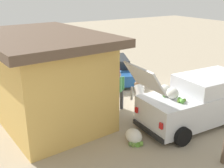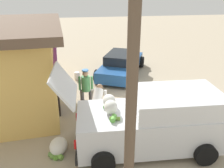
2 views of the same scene
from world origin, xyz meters
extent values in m
plane|color=tan|center=(0.00, 0.00, 0.00)|extent=(60.00, 60.00, 0.00)
cube|color=#E0B259|center=(0.96, 5.18, 1.55)|extent=(5.41, 3.74, 3.10)
cube|color=purple|center=(1.11, 3.46, 2.17)|extent=(4.89, 0.52, 0.36)
cube|color=black|center=(0.18, 3.41, 1.00)|extent=(0.90, 0.13, 2.00)
cube|color=white|center=(2.23, 3.57, 2.48)|extent=(1.50, 0.18, 0.60)
cube|color=brown|center=(0.96, 5.18, 3.24)|extent=(6.19, 4.52, 0.28)
cube|color=silver|center=(-2.47, 0.59, 0.72)|extent=(1.97, 4.28, 1.08)
cube|color=silver|center=(-2.51, -0.21, 1.55)|extent=(1.83, 2.68, 0.57)
cube|color=silver|center=(-2.37, 2.97, 2.23)|extent=(1.63, 0.67, 0.83)
ellipsoid|color=silver|center=(-2.04, 1.71, 1.46)|extent=(0.47, 0.39, 0.39)
ellipsoid|color=silver|center=(-2.42, 1.71, 1.46)|extent=(0.47, 0.39, 0.39)
cylinder|color=#4E9A39|center=(-2.08, 1.79, 1.32)|extent=(0.29, 0.26, 0.12)
cylinder|color=#60B444|center=(-2.82, 1.70, 1.33)|extent=(0.30, 0.22, 0.14)
cylinder|color=olive|center=(-2.81, 1.66, 1.32)|extent=(0.17, 0.31, 0.11)
cube|color=black|center=(-2.38, 2.73, 0.26)|extent=(1.70, 0.16, 0.16)
cube|color=red|center=(-3.07, 2.77, 0.77)|extent=(0.14, 0.07, 0.20)
cube|color=red|center=(-1.68, 2.71, 0.77)|extent=(0.14, 0.07, 0.20)
cylinder|color=black|center=(-1.58, -0.88, 0.32)|extent=(0.25, 0.66, 0.65)
cylinder|color=black|center=(-3.37, 2.06, 0.32)|extent=(0.25, 0.66, 0.65)
cylinder|color=black|center=(-1.45, 1.98, 0.32)|extent=(0.25, 0.66, 0.65)
cube|color=#1E4C8C|center=(3.92, 0.15, 0.46)|extent=(4.73, 3.41, 0.56)
cube|color=#1E2328|center=(3.92, 0.15, 0.99)|extent=(2.56, 2.26, 0.48)
cylinder|color=black|center=(4.90, -1.32, 0.33)|extent=(0.70, 0.48, 0.66)
cylinder|color=black|center=(5.67, 0.36, 0.33)|extent=(0.70, 0.48, 0.66)
cylinder|color=black|center=(2.17, -0.06, 0.33)|extent=(0.70, 0.48, 0.66)
cylinder|color=black|center=(2.95, 1.62, 0.33)|extent=(0.70, 0.48, 0.66)
cylinder|color=#4C4C51|center=(0.15, 2.49, 0.42)|extent=(0.15, 0.15, 0.85)
cylinder|color=#4C4C51|center=(0.10, 2.15, 0.42)|extent=(0.15, 0.15, 0.85)
cylinder|color=#4C9959|center=(0.13, 2.32, 1.15)|extent=(0.38, 0.38, 0.60)
sphere|color=tan|center=(0.13, 2.32, 1.56)|extent=(0.23, 0.23, 0.23)
cylinder|color=#3872B2|center=(0.13, 2.32, 1.70)|extent=(0.25, 0.25, 0.05)
cylinder|color=#4C9959|center=(0.16, 2.56, 1.16)|extent=(0.09, 0.09, 0.57)
cylinder|color=#4C9959|center=(0.09, 2.08, 1.16)|extent=(0.09, 0.09, 0.57)
cylinder|color=navy|center=(-1.01, 2.20, 0.42)|extent=(0.15, 0.15, 0.83)
cylinder|color=navy|center=(-1.13, 1.88, 0.42)|extent=(0.15, 0.15, 0.83)
cylinder|color=silver|center=(-0.85, 1.96, 1.01)|extent=(0.75, 0.55, 0.63)
sphere|color=#8C6647|center=(-0.54, 1.85, 1.26)|extent=(0.23, 0.23, 0.23)
cylinder|color=silver|center=(-0.55, 2.10, 0.91)|extent=(0.09, 0.09, 0.56)
cylinder|color=silver|center=(-0.71, 1.65, 0.91)|extent=(0.09, 0.09, 0.56)
ellipsoid|color=silver|center=(-2.35, 3.30, 0.22)|extent=(0.75, 0.62, 0.45)
cylinder|color=olive|center=(-2.59, 3.42, 0.06)|extent=(0.19, 0.28, 0.13)
cylinder|color=#67A73A|center=(-2.62, 3.35, 0.06)|extent=(0.25, 0.23, 0.12)
cylinder|color=#70A53E|center=(-2.63, 3.31, 0.08)|extent=(0.31, 0.33, 0.15)
cylinder|color=#5A8D31|center=(-2.61, 3.32, 0.08)|extent=(0.31, 0.26, 0.15)
cylinder|color=#688F47|center=(-2.52, 3.48, 0.07)|extent=(0.18, 0.25, 0.13)
cylinder|color=silver|center=(3.48, 2.67, 0.20)|extent=(0.28, 0.28, 0.40)
camera|label=1|loc=(-8.87, 8.23, 4.94)|focal=44.02mm
camera|label=2|loc=(-8.04, 2.56, 4.65)|focal=36.32mm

